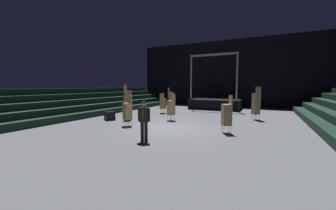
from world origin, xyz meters
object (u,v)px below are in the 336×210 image
Objects in this scene: stage_riser at (215,103)px; chair_stack_rear_left at (128,102)px; equipment_road_case at (110,116)px; man_with_tie at (144,119)px; chair_stack_mid_right at (170,99)px; chair_stack_front_left at (171,107)px; chair_stack_mid_left at (127,111)px; chair_stack_rear_right at (256,103)px; chair_stack_mid_centre at (227,114)px; chair_stack_front_right at (163,103)px.

stage_riser is 10.42m from chair_stack_rear_left.
equipment_road_case is (-1.20, -0.62, -0.98)m from chair_stack_rear_left.
chair_stack_mid_right is at bearing -80.54° from man_with_tie.
chair_stack_front_left is 4.53m from equipment_road_case.
stage_riser reaches higher than chair_stack_mid_left.
chair_stack_rear_left is at bearing 168.34° from chair_stack_rear_right.
chair_stack_mid_left is 5.81m from chair_stack_mid_centre.
chair_stack_front_left is at bearing 93.62° from chair_stack_rear_left.
man_with_tie is 0.91× the size of chair_stack_mid_centre.
stage_riser is 11.07m from chair_stack_mid_centre.
man_with_tie is 6.04m from chair_stack_rear_left.
chair_stack_rear_left is 1.07× the size of chair_stack_rear_right.
chair_stack_front_right is at bearing -122.97° from stage_riser.
chair_stack_mid_centre is (3.07, -10.63, 0.36)m from stage_riser.
chair_stack_front_left is at bearing 22.57° from equipment_road_case.
chair_stack_front_left is 3.35m from chair_stack_mid_left.
equipment_road_case is (-8.36, 0.45, -0.68)m from chair_stack_mid_centre.
chair_stack_mid_left is (-1.54, -2.98, 0.00)m from chair_stack_front_left.
chair_stack_rear_right is (4.23, -5.48, 0.57)m from stage_riser.
chair_stack_front_left is (-1.27, 5.42, -0.07)m from man_with_tie.
chair_stack_mid_right reaches higher than chair_stack_front_right.
chair_stack_rear_right is 2.66× the size of equipment_road_case.
chair_stack_rear_left is (-0.63, -4.22, 0.38)m from chair_stack_front_right.
chair_stack_front_right is 6.14m from chair_stack_mid_left.
man_with_tie is at bearing 130.79° from chair_stack_front_left.
chair_stack_rear_left reaches higher than chair_stack_front_left.
equipment_road_case is (-1.63, -6.81, -0.85)m from chair_stack_mid_right.
chair_stack_mid_left is (-2.80, 2.44, -0.07)m from man_with_tie.
chair_stack_front_left is 4.74m from chair_stack_mid_centre.
stage_riser reaches higher than chair_stack_mid_right.
chair_stack_rear_left is at bearing 51.49° from chair_stack_mid_centre.
stage_riser is 2.21× the size of chair_stack_rear_left.
chair_stack_rear_right is (7.69, -0.14, 0.29)m from chair_stack_front_right.
chair_stack_mid_centre is at bearing 64.64° from chair_stack_rear_left.
chair_stack_mid_centre reaches higher than chair_stack_front_left.
man_with_tie is 11.16m from chair_stack_mid_right.
equipment_road_case is at bearing -44.63° from man_with_tie.
chair_stack_rear_left reaches higher than chair_stack_front_right.
chair_stack_mid_left is 2.96m from equipment_road_case.
stage_riser is at bearing 56.06° from chair_stack_front_right.
chair_stack_mid_centre reaches higher than man_with_tie.
stage_riser is at bearing -13.91° from chair_stack_mid_centre.
chair_stack_mid_centre reaches higher than chair_stack_mid_left.
chair_stack_mid_centre is at bearing -148.21° from chair_stack_mid_left.
stage_riser is 3.17× the size of man_with_tie.
chair_stack_mid_left is 2.09× the size of equipment_road_case.
chair_stack_front_right is at bearing 20.99° from chair_stack_mid_centre.
chair_stack_front_right is 0.95× the size of chair_stack_mid_left.
equipment_road_case is at bearing 168.51° from chair_stack_rear_right.
chair_stack_mid_centre is at bearing -179.60° from chair_stack_front_left.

